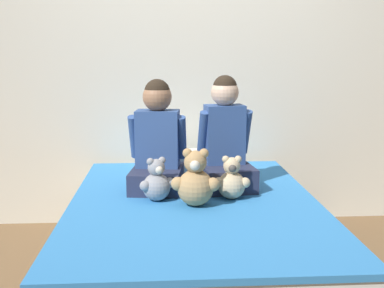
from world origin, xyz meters
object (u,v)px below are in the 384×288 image
(bed, at_px, (194,243))
(teddy_bear_held_by_left_child, at_px, (157,183))
(pillow_at_headboard, at_px, (187,160))
(child_on_left, at_px, (157,143))
(child_on_right, at_px, (225,143))
(teddy_bear_between_children, at_px, (196,182))
(teddy_bear_held_by_right_child, at_px, (232,181))

(bed, xyz_separation_m, teddy_bear_held_by_left_child, (-0.21, 0.01, 0.35))
(pillow_at_headboard, bearing_deg, child_on_left, -112.92)
(child_on_right, height_order, teddy_bear_between_children, child_on_right)
(teddy_bear_between_children, relative_size, pillow_at_headboard, 0.53)
(teddy_bear_held_by_left_child, relative_size, teddy_bear_between_children, 0.79)
(teddy_bear_held_by_left_child, relative_size, pillow_at_headboard, 0.42)
(child_on_left, xyz_separation_m, teddy_bear_held_by_left_child, (-0.00, -0.27, -0.17))
(bed, height_order, child_on_right, child_on_right)
(child_on_left, relative_size, teddy_bear_between_children, 2.10)
(teddy_bear_held_by_right_child, xyz_separation_m, teddy_bear_between_children, (-0.21, -0.11, 0.03))
(child_on_left, height_order, child_on_right, child_on_right)
(child_on_right, relative_size, teddy_bear_held_by_left_child, 2.77)
(bed, bearing_deg, teddy_bear_held_by_left_child, 176.44)
(bed, relative_size, pillow_at_headboard, 3.29)
(teddy_bear_held_by_right_child, xyz_separation_m, pillow_at_headboard, (-0.21, 0.74, -0.05))
(child_on_right, bearing_deg, pillow_at_headboard, 106.15)
(bed, xyz_separation_m, pillow_at_headboard, (0.00, 0.77, 0.30))
(teddy_bear_held_by_left_child, bearing_deg, pillow_at_headboard, 52.55)
(bed, height_order, teddy_bear_held_by_left_child, teddy_bear_held_by_left_child)
(child_on_left, xyz_separation_m, pillow_at_headboard, (0.20, 0.48, -0.21))
(child_on_right, relative_size, teddy_bear_between_children, 2.17)
(bed, relative_size, teddy_bear_held_by_right_child, 7.80)
(teddy_bear_held_by_right_child, distance_m, teddy_bear_between_children, 0.24)
(child_on_right, bearing_deg, child_on_left, 172.48)
(teddy_bear_held_by_right_child, bearing_deg, child_on_right, 94.40)
(teddy_bear_held_by_left_child, distance_m, pillow_at_headboard, 0.78)
(child_on_left, relative_size, teddy_bear_held_by_right_child, 2.66)
(bed, distance_m, teddy_bear_between_children, 0.39)
(child_on_left, relative_size, teddy_bear_held_by_left_child, 2.68)
(teddy_bear_between_children, xyz_separation_m, pillow_at_headboard, (-0.00, 0.85, -0.08))
(teddy_bear_held_by_right_child, bearing_deg, bed, -170.57)
(child_on_left, distance_m, teddy_bear_held_by_right_child, 0.52)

